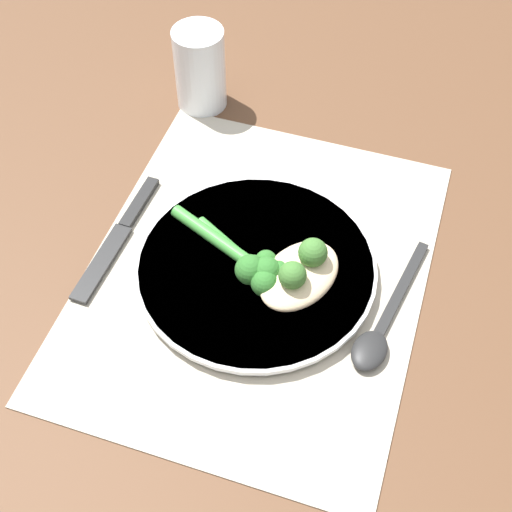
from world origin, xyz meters
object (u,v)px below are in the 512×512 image
broccoli_stalk_rear (242,258)px  water_glass (200,69)px  broccoli_stalk_right (263,271)px  spoon (378,334)px  chicken_fillet (299,275)px  knife (119,235)px  plate (256,268)px

broccoli_stalk_rear → water_glass: (0.25, 0.14, 0.02)m
broccoli_stalk_right → spoon: 0.13m
chicken_fillet → water_glass: water_glass is taller
broccoli_stalk_right → knife: (0.02, 0.17, -0.03)m
broccoli_stalk_right → water_glass: water_glass is taller
chicken_fillet → broccoli_stalk_rear: size_ratio=0.89×
plate → knife: size_ratio=1.38×
chicken_fillet → broccoli_stalk_right: 0.04m
knife → plate: bearing=-178.0°
water_glass → knife: bearing=178.5°
broccoli_stalk_rear → chicken_fillet: bearing=109.8°
plate → spoon: size_ratio=1.43×
broccoli_stalk_rear → plate: bearing=131.3°
chicken_fillet → water_glass: 0.33m
plate → broccoli_stalk_right: 0.03m
broccoli_stalk_right → chicken_fillet: bearing=130.3°
broccoli_stalk_rear → spoon: 0.16m
chicken_fillet → broccoli_stalk_right: bearing=101.3°
knife → water_glass: size_ratio=1.71×
knife → broccoli_stalk_right: bearing=176.9°
plate → chicken_fillet: size_ratio=2.18×
broccoli_stalk_right → water_glass: (0.26, 0.17, 0.02)m
knife → broccoli_stalk_rear: bearing=-179.8°
knife → water_glass: bearing=-89.3°
broccoli_stalk_right → plate: bearing=-111.7°
broccoli_stalk_rear → water_glass: bearing=-127.3°
chicken_fillet → broccoli_stalk_rear: 0.06m
plate → spoon: 0.15m
chicken_fillet → water_glass: size_ratio=1.08×
plate → water_glass: bearing=32.1°
broccoli_stalk_rear → spoon: size_ratio=0.73×
plate → broccoli_stalk_rear: (-0.00, 0.01, 0.02)m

